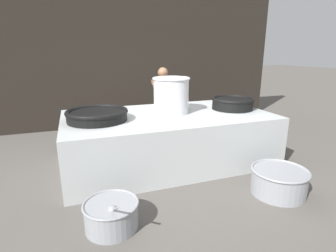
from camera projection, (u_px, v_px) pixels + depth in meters
ground_plane at (168, 160)px, 4.87m from camera, size 60.00×60.00×0.00m
back_wall at (131, 56)px, 7.00m from camera, size 8.43×0.24×3.68m
hearth_platform at (168, 138)px, 4.75m from camera, size 3.58×1.96×0.89m
giant_wok_near at (97, 115)px, 4.15m from camera, size 0.97×0.97×0.18m
giant_wok_far at (233, 103)px, 5.00m from camera, size 0.80×0.80×0.22m
stock_pot at (171, 95)px, 4.62m from camera, size 0.66×0.66×0.63m
cook at (163, 101)px, 5.87m from camera, size 0.47×0.65×1.63m
prep_bowl_vegetables at (111, 214)px, 2.97m from camera, size 0.64×0.83×0.57m
prep_bowl_meat at (279, 180)px, 3.69m from camera, size 0.79×0.79×0.37m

